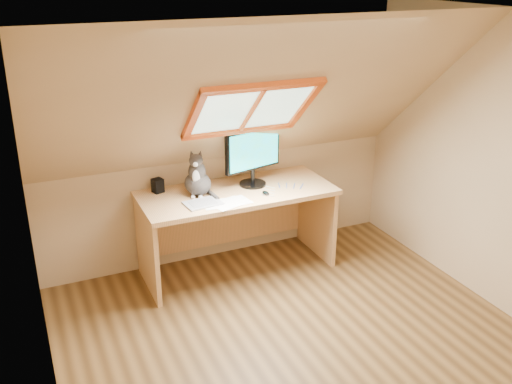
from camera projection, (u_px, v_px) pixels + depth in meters
ground at (308, 353)px, 4.24m from camera, size 3.50×3.50×0.00m
room_shell at (323, 177)px, 3.63m from camera, size 3.52×3.52×2.41m
desk at (234, 212)px, 5.27m from camera, size 1.75×0.77×0.80m
monitor at (253, 153)px, 5.13m from camera, size 0.57×0.24×0.53m
cat at (197, 178)px, 4.97m from camera, size 0.32×0.35×0.42m
desk_speaker at (158, 186)px, 5.06m from camera, size 0.11×0.11×0.13m
graphics_tablet at (203, 203)px, 4.83m from camera, size 0.32×0.25×0.01m
mouse at (266, 193)px, 5.02m from camera, size 0.06×0.09×0.03m
papers at (227, 204)px, 4.82m from camera, size 0.35×0.30×0.01m
cables at (282, 188)px, 5.16m from camera, size 0.51×0.26×0.01m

